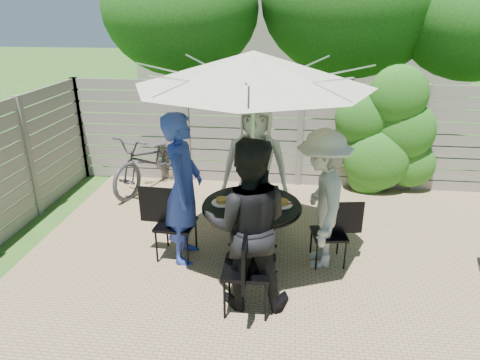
# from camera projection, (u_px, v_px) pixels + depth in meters

# --- Properties ---
(backyard_envelope) EXTENTS (60.00, 60.00, 5.00)m
(backyard_envelope) POSITION_uv_depth(u_px,v_px,m) (303.00, 21.00, 13.48)
(backyard_envelope) COLOR #2C4F18
(backyard_envelope) RESTS_ON ground
(patio_table) EXTENTS (1.24, 1.24, 0.78)m
(patio_table) POSITION_uv_depth(u_px,v_px,m) (252.00, 221.00, 5.25)
(patio_table) COLOR black
(patio_table) RESTS_ON ground
(umbrella) EXTENTS (2.75, 2.75, 2.57)m
(umbrella) POSITION_uv_depth(u_px,v_px,m) (253.00, 69.00, 4.56)
(umbrella) COLOR silver
(umbrella) RESTS_ON ground
(chair_back) EXTENTS (0.52, 0.74, 1.00)m
(chair_back) POSITION_uv_depth(u_px,v_px,m) (255.00, 206.00, 6.24)
(chair_back) COLOR black
(chair_back) RESTS_ON ground
(person_back) EXTENTS (0.94, 0.63, 1.88)m
(person_back) POSITION_uv_depth(u_px,v_px,m) (255.00, 168.00, 5.87)
(person_back) COLOR beige
(person_back) RESTS_ON ground
(chair_left) EXTENTS (0.70, 0.48, 0.95)m
(chair_left) POSITION_uv_depth(u_px,v_px,m) (175.00, 237.00, 5.42)
(chair_left) COLOR black
(chair_left) RESTS_ON ground
(person_left) EXTENTS (0.48, 0.71, 1.90)m
(person_left) POSITION_uv_depth(u_px,v_px,m) (183.00, 189.00, 5.16)
(person_left) COLOR #263AA8
(person_left) RESTS_ON ground
(chair_front) EXTENTS (0.50, 0.73, 1.01)m
(chair_front) POSITION_uv_depth(u_px,v_px,m) (247.00, 285.00, 4.45)
(chair_front) COLOR black
(chair_front) RESTS_ON ground
(person_front) EXTENTS (0.93, 0.74, 1.86)m
(person_front) POSITION_uv_depth(u_px,v_px,m) (248.00, 225.00, 4.34)
(person_front) COLOR black
(person_front) RESTS_ON ground
(chair_right) EXTENTS (0.63, 0.46, 0.83)m
(chair_right) POSITION_uv_depth(u_px,v_px,m) (329.00, 245.00, 5.29)
(chair_right) COLOR black
(chair_right) RESTS_ON ground
(person_right) EXTENTS (0.69, 1.14, 1.73)m
(person_right) POSITION_uv_depth(u_px,v_px,m) (322.00, 200.00, 5.07)
(person_right) COLOR #B7B5B2
(person_right) RESTS_ON ground
(plate_back) EXTENTS (0.26, 0.26, 0.06)m
(plate_back) POSITION_uv_depth(u_px,v_px,m) (253.00, 190.00, 5.49)
(plate_back) COLOR white
(plate_back) RESTS_ON patio_table
(plate_left) EXTENTS (0.26, 0.26, 0.06)m
(plate_left) POSITION_uv_depth(u_px,v_px,m) (222.00, 201.00, 5.18)
(plate_left) COLOR white
(plate_left) RESTS_ON patio_table
(plate_front) EXTENTS (0.26, 0.26, 0.06)m
(plate_front) POSITION_uv_depth(u_px,v_px,m) (250.00, 216.00, 4.82)
(plate_front) COLOR white
(plate_front) RESTS_ON patio_table
(plate_right) EXTENTS (0.26, 0.26, 0.06)m
(plate_right) POSITION_uv_depth(u_px,v_px,m) (282.00, 203.00, 5.13)
(plate_right) COLOR white
(plate_right) RESTS_ON patio_table
(glass_left) EXTENTS (0.07, 0.07, 0.14)m
(glass_left) POSITION_uv_depth(u_px,v_px,m) (230.00, 202.00, 5.06)
(glass_left) COLOR silver
(glass_left) RESTS_ON patio_table
(glass_front) EXTENTS (0.07, 0.07, 0.14)m
(glass_front) POSITION_uv_depth(u_px,v_px,m) (260.00, 209.00, 4.89)
(glass_front) COLOR silver
(glass_front) RESTS_ON patio_table
(glass_right) EXTENTS (0.07, 0.07, 0.14)m
(glass_right) POSITION_uv_depth(u_px,v_px,m) (273.00, 196.00, 5.22)
(glass_right) COLOR silver
(glass_right) RESTS_ON patio_table
(syrup_jug) EXTENTS (0.09, 0.09, 0.16)m
(syrup_jug) POSITION_uv_depth(u_px,v_px,m) (247.00, 196.00, 5.18)
(syrup_jug) COLOR #59280C
(syrup_jug) RESTS_ON patio_table
(coffee_cup) EXTENTS (0.08, 0.08, 0.12)m
(coffee_cup) POSITION_uv_depth(u_px,v_px,m) (261.00, 193.00, 5.34)
(coffee_cup) COLOR #C6B293
(coffee_cup) RESTS_ON patio_table
(bicycle) EXTENTS (1.30, 2.07, 1.03)m
(bicycle) POSITION_uv_depth(u_px,v_px,m) (152.00, 160.00, 7.46)
(bicycle) COLOR #333338
(bicycle) RESTS_ON ground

